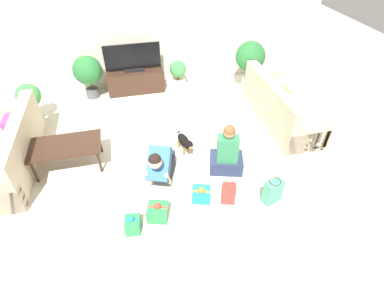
% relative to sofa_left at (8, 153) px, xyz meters
% --- Properties ---
extents(ground_plane, '(16.00, 16.00, 0.00)m').
position_rel_sofa_left_xyz_m(ground_plane, '(2.42, -0.24, -0.30)').
color(ground_plane, beige).
extents(wall_back, '(8.40, 0.06, 2.60)m').
position_rel_sofa_left_xyz_m(wall_back, '(2.42, 2.39, 1.00)').
color(wall_back, beige).
rests_on(wall_back, ground_plane).
extents(sofa_left, '(0.85, 2.07, 0.84)m').
position_rel_sofa_left_xyz_m(sofa_left, '(0.00, 0.00, 0.00)').
color(sofa_left, '#C6B293').
rests_on(sofa_left, ground_plane).
extents(sofa_right, '(0.85, 2.07, 0.84)m').
position_rel_sofa_left_xyz_m(sofa_right, '(4.85, 0.25, -0.00)').
color(sofa_right, '#C6B293').
rests_on(sofa_right, ground_plane).
extents(coffee_table, '(1.09, 0.63, 0.44)m').
position_rel_sofa_left_xyz_m(coffee_table, '(0.92, -0.19, 0.10)').
color(coffee_table, '#382319').
rests_on(coffee_table, ground_plane).
extents(tv_console, '(1.24, 0.46, 0.50)m').
position_rel_sofa_left_xyz_m(tv_console, '(2.19, 2.09, -0.05)').
color(tv_console, '#382319').
rests_on(tv_console, ground_plane).
extents(tv, '(1.19, 0.20, 0.59)m').
position_rel_sofa_left_xyz_m(tv, '(2.19, 2.09, 0.47)').
color(tv, black).
rests_on(tv, tv_console).
extents(potted_plant_back_right, '(0.37, 0.37, 0.65)m').
position_rel_sofa_left_xyz_m(potted_plant_back_right, '(3.16, 2.04, 0.05)').
color(potted_plant_back_right, beige).
rests_on(potted_plant_back_right, ground_plane).
extents(potted_plant_corner_left, '(0.46, 0.46, 0.77)m').
position_rel_sofa_left_xyz_m(potted_plant_corner_left, '(0.15, 1.39, 0.20)').
color(potted_plant_corner_left, '#4C4C51').
rests_on(potted_plant_corner_left, ground_plane).
extents(potted_plant_corner_right, '(0.65, 0.65, 1.09)m').
position_rel_sofa_left_xyz_m(potted_plant_corner_right, '(4.70, 1.63, 0.43)').
color(potted_plant_corner_right, beige).
rests_on(potted_plant_corner_right, ground_plane).
extents(potted_plant_back_left, '(0.60, 0.60, 0.94)m').
position_rel_sofa_left_xyz_m(potted_plant_back_left, '(1.22, 2.04, 0.30)').
color(potted_plant_back_left, '#4C4C51').
rests_on(potted_plant_back_left, ground_plane).
extents(person_kneeling, '(0.56, 0.83, 0.79)m').
position_rel_sofa_left_xyz_m(person_kneeling, '(2.32, -0.88, 0.05)').
color(person_kneeling, '#23232D').
rests_on(person_kneeling, ground_plane).
extents(person_sitting, '(0.61, 0.57, 0.90)m').
position_rel_sofa_left_xyz_m(person_sitting, '(3.37, -0.85, 0.02)').
color(person_sitting, '#283351').
rests_on(person_sitting, ground_plane).
extents(dog, '(0.24, 0.53, 0.35)m').
position_rel_sofa_left_xyz_m(dog, '(2.81, -0.28, -0.07)').
color(dog, black).
rests_on(dog, ground_plane).
extents(gift_box_a, '(0.34, 0.35, 0.19)m').
position_rel_sofa_left_xyz_m(gift_box_a, '(2.83, -1.34, -0.23)').
color(gift_box_a, teal).
rests_on(gift_box_a, ground_plane).
extents(gift_box_b, '(0.22, 0.25, 0.27)m').
position_rel_sofa_left_xyz_m(gift_box_b, '(1.81, -1.67, -0.19)').
color(gift_box_b, '#2D934C').
rests_on(gift_box_b, ground_plane).
extents(gift_box_c, '(0.34, 0.33, 0.28)m').
position_rel_sofa_left_xyz_m(gift_box_c, '(2.16, -1.54, -0.19)').
color(gift_box_c, '#2D934C').
rests_on(gift_box_c, ground_plane).
extents(gift_bag_a, '(0.29, 0.21, 0.41)m').
position_rel_sofa_left_xyz_m(gift_bag_a, '(3.80, -1.63, -0.10)').
color(gift_bag_a, '#4CA384').
rests_on(gift_bag_a, ground_plane).
extents(gift_bag_b, '(0.22, 0.16, 0.39)m').
position_rel_sofa_left_xyz_m(gift_bag_b, '(3.18, -1.51, -0.11)').
color(gift_bag_b, red).
rests_on(gift_bag_b, ground_plane).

